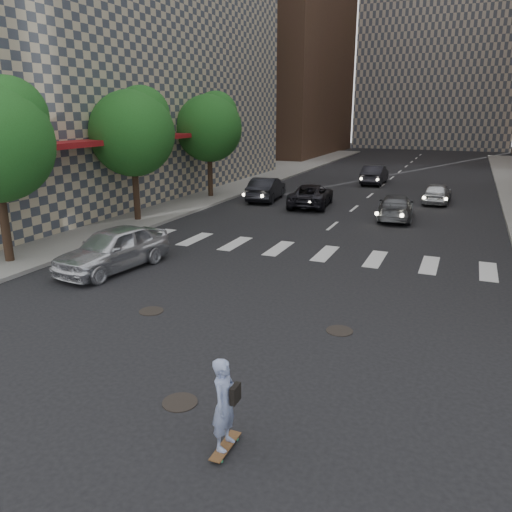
{
  "coord_description": "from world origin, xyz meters",
  "views": [
    {
      "loc": [
        5.94,
        -9.86,
        5.54
      ],
      "look_at": [
        0.3,
        3.5,
        1.3
      ],
      "focal_mm": 35.0,
      "sensor_mm": 36.0,
      "label": 1
    }
  ],
  "objects_px": {
    "tree_c": "(211,125)",
    "tree_b": "(134,129)",
    "traffic_car_a": "(266,189)",
    "traffic_car_e": "(375,175)",
    "skateboarder": "(225,404)",
    "traffic_car_c": "(311,195)",
    "traffic_car_d": "(437,193)",
    "silver_sedan": "(113,249)",
    "traffic_car_b": "(396,207)"
  },
  "relations": [
    {
      "from": "silver_sedan",
      "to": "traffic_car_c",
      "type": "distance_m",
      "value": 15.0
    },
    {
      "from": "tree_b",
      "to": "traffic_car_c",
      "type": "height_order",
      "value": "tree_b"
    },
    {
      "from": "tree_b",
      "to": "traffic_car_e",
      "type": "distance_m",
      "value": 20.88
    },
    {
      "from": "skateboarder",
      "to": "silver_sedan",
      "type": "bearing_deg",
      "value": 137.1
    },
    {
      "from": "skateboarder",
      "to": "traffic_car_c",
      "type": "relative_size",
      "value": 0.36
    },
    {
      "from": "silver_sedan",
      "to": "tree_c",
      "type": "bearing_deg",
      "value": 112.62
    },
    {
      "from": "traffic_car_c",
      "to": "tree_c",
      "type": "bearing_deg",
      "value": -10.54
    },
    {
      "from": "silver_sedan",
      "to": "tree_b",
      "type": "bearing_deg",
      "value": 127.02
    },
    {
      "from": "tree_b",
      "to": "tree_c",
      "type": "distance_m",
      "value": 8.0
    },
    {
      "from": "traffic_car_e",
      "to": "tree_c",
      "type": "bearing_deg",
      "value": 49.72
    },
    {
      "from": "tree_c",
      "to": "traffic_car_c",
      "type": "bearing_deg",
      "value": -3.36
    },
    {
      "from": "tree_c",
      "to": "skateboarder",
      "type": "xyz_separation_m",
      "value": [
        12.12,
        -22.56,
        -3.75
      ]
    },
    {
      "from": "traffic_car_b",
      "to": "traffic_car_e",
      "type": "xyz_separation_m",
      "value": [
        -3.36,
        12.76,
        0.1
      ]
    },
    {
      "from": "tree_b",
      "to": "traffic_car_a",
      "type": "height_order",
      "value": "tree_b"
    },
    {
      "from": "silver_sedan",
      "to": "traffic_car_c",
      "type": "xyz_separation_m",
      "value": [
        2.93,
        14.71,
        -0.12
      ]
    },
    {
      "from": "tree_c",
      "to": "traffic_car_d",
      "type": "height_order",
      "value": "tree_c"
    },
    {
      "from": "traffic_car_e",
      "to": "tree_b",
      "type": "bearing_deg",
      "value": 64.08
    },
    {
      "from": "tree_b",
      "to": "silver_sedan",
      "type": "bearing_deg",
      "value": -60.93
    },
    {
      "from": "skateboarder",
      "to": "traffic_car_a",
      "type": "bearing_deg",
      "value": 109.65
    },
    {
      "from": "traffic_car_e",
      "to": "traffic_car_b",
      "type": "bearing_deg",
      "value": 103.96
    },
    {
      "from": "tree_c",
      "to": "traffic_car_e",
      "type": "bearing_deg",
      "value": 50.52
    },
    {
      "from": "traffic_car_e",
      "to": "skateboarder",
      "type": "bearing_deg",
      "value": 95.08
    },
    {
      "from": "traffic_car_b",
      "to": "traffic_car_d",
      "type": "relative_size",
      "value": 1.16
    },
    {
      "from": "silver_sedan",
      "to": "traffic_car_b",
      "type": "xyz_separation_m",
      "value": [
        8.12,
        12.93,
        -0.14
      ]
    },
    {
      "from": "traffic_car_b",
      "to": "traffic_car_c",
      "type": "bearing_deg",
      "value": -24.71
    },
    {
      "from": "tree_b",
      "to": "traffic_car_d",
      "type": "bearing_deg",
      "value": 40.08
    },
    {
      "from": "tree_b",
      "to": "traffic_car_e",
      "type": "height_order",
      "value": "tree_b"
    },
    {
      "from": "silver_sedan",
      "to": "traffic_car_a",
      "type": "relative_size",
      "value": 1.03
    },
    {
      "from": "tree_b",
      "to": "traffic_car_b",
      "type": "bearing_deg",
      "value": 25.72
    },
    {
      "from": "traffic_car_a",
      "to": "traffic_car_e",
      "type": "xyz_separation_m",
      "value": [
        5.05,
        10.1,
        0.0
      ]
    },
    {
      "from": "silver_sedan",
      "to": "traffic_car_a",
      "type": "xyz_separation_m",
      "value": [
        -0.3,
        15.59,
        -0.05
      ]
    },
    {
      "from": "tree_b",
      "to": "traffic_car_b",
      "type": "distance_m",
      "value": 13.98
    },
    {
      "from": "silver_sedan",
      "to": "traffic_car_b",
      "type": "height_order",
      "value": "silver_sedan"
    },
    {
      "from": "traffic_car_a",
      "to": "traffic_car_d",
      "type": "relative_size",
      "value": 1.17
    },
    {
      "from": "tree_c",
      "to": "traffic_car_d",
      "type": "xyz_separation_m",
      "value": [
        13.79,
        3.61,
        -4.0
      ]
    },
    {
      "from": "tree_c",
      "to": "tree_b",
      "type": "bearing_deg",
      "value": -90.0
    },
    {
      "from": "tree_b",
      "to": "tree_c",
      "type": "relative_size",
      "value": 1.0
    },
    {
      "from": "traffic_car_a",
      "to": "traffic_car_b",
      "type": "xyz_separation_m",
      "value": [
        8.41,
        -2.66,
        -0.1
      ]
    },
    {
      "from": "tree_c",
      "to": "traffic_car_a",
      "type": "bearing_deg",
      "value": 7.35
    },
    {
      "from": "tree_c",
      "to": "traffic_car_e",
      "type": "xyz_separation_m",
      "value": [
        8.71,
        10.57,
        -3.91
      ]
    },
    {
      "from": "tree_c",
      "to": "silver_sedan",
      "type": "relative_size",
      "value": 1.45
    },
    {
      "from": "tree_c",
      "to": "silver_sedan",
      "type": "xyz_separation_m",
      "value": [
        3.95,
        -15.11,
        -3.87
      ]
    },
    {
      "from": "traffic_car_a",
      "to": "traffic_car_e",
      "type": "distance_m",
      "value": 11.29
    },
    {
      "from": "traffic_car_c",
      "to": "traffic_car_d",
      "type": "bearing_deg",
      "value": -157.03
    },
    {
      "from": "tree_b",
      "to": "traffic_car_e",
      "type": "relative_size",
      "value": 1.48
    },
    {
      "from": "skateboarder",
      "to": "traffic_car_a",
      "type": "height_order",
      "value": "skateboarder"
    },
    {
      "from": "skateboarder",
      "to": "traffic_car_e",
      "type": "xyz_separation_m",
      "value": [
        -3.41,
        33.14,
        -0.16
      ]
    },
    {
      "from": "silver_sedan",
      "to": "traffic_car_d",
      "type": "xyz_separation_m",
      "value": [
        9.84,
        18.72,
        -0.13
      ]
    },
    {
      "from": "skateboarder",
      "to": "traffic_car_d",
      "type": "height_order",
      "value": "skateboarder"
    },
    {
      "from": "traffic_car_d",
      "to": "silver_sedan",
      "type": "bearing_deg",
      "value": 64.75
    }
  ]
}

